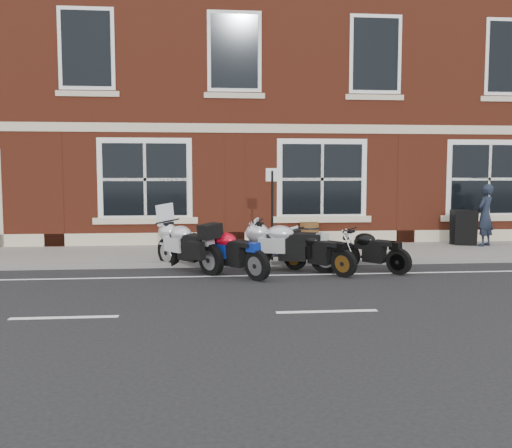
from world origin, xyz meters
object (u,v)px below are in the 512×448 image
object	(u,v)px
barrel_planter	(309,233)
moto_sport_black	(318,250)
moto_touring_silver	(188,244)
a_board_sign	(463,228)
moto_sport_silver	(288,245)
moto_naked_black	(372,249)
moto_sport_red	(233,251)
pedestrian_left	(485,215)
parking_sign	(272,207)

from	to	relation	value
barrel_planter	moto_sport_black	bearing A→B (deg)	-98.12
moto_touring_silver	a_board_sign	bearing A→B (deg)	-18.38
moto_sport_silver	moto_naked_black	bearing A→B (deg)	-74.94
moto_sport_red	pedestrian_left	bearing A→B (deg)	-14.17
moto_touring_silver	parking_sign	distance (m)	2.17
moto_sport_black	pedestrian_left	world-z (taller)	pedestrian_left
moto_sport_silver	pedestrian_left	bearing A→B (deg)	-45.34
moto_touring_silver	barrel_planter	bearing A→B (deg)	6.81
moto_touring_silver	moto_sport_silver	bearing A→B (deg)	-45.43
moto_sport_red	moto_sport_black	xyz separation A→B (m)	(1.84, 0.18, -0.04)
moto_sport_black	moto_sport_silver	xyz separation A→B (m)	(-0.60, 0.28, 0.09)
moto_sport_red	parking_sign	xyz separation A→B (m)	(0.99, 1.33, 0.83)
moto_sport_black	barrel_planter	world-z (taller)	moto_sport_black
moto_touring_silver	moto_sport_red	xyz separation A→B (m)	(0.96, -0.74, -0.07)
moto_sport_silver	parking_sign	xyz separation A→B (m)	(-0.25, 0.87, 0.77)
moto_sport_silver	moto_naked_black	world-z (taller)	moto_sport_silver
moto_touring_silver	pedestrian_left	size ratio (longest dim) A/B	1.07
moto_naked_black	moto_sport_black	bearing A→B (deg)	146.67
barrel_planter	a_board_sign	bearing A→B (deg)	-8.04
moto_naked_black	barrel_planter	size ratio (longest dim) A/B	2.35
moto_naked_black	pedestrian_left	distance (m)	5.09
moto_naked_black	parking_sign	xyz separation A→B (m)	(-2.09, 1.00, 0.88)
moto_sport_silver	a_board_sign	bearing A→B (deg)	-41.70
moto_sport_silver	a_board_sign	size ratio (longest dim) A/B	2.19
moto_sport_black	pedestrian_left	xyz separation A→B (m)	(5.35, 3.11, 0.49)
pedestrian_left	parking_sign	size ratio (longest dim) A/B	0.80
moto_naked_black	barrel_planter	bearing A→B (deg)	60.26
pedestrian_left	a_board_sign	bearing A→B (deg)	-57.36
moto_sport_red	moto_naked_black	xyz separation A→B (m)	(3.08, 0.33, -0.05)
a_board_sign	parking_sign	distance (m)	6.12
moto_sport_red	a_board_sign	xyz separation A→B (m)	(6.67, 3.48, 0.09)
moto_sport_silver	a_board_sign	xyz separation A→B (m)	(5.43, 3.02, 0.03)
barrel_planter	parking_sign	distance (m)	3.22
pedestrian_left	moto_touring_silver	bearing A→B (deg)	-20.01
pedestrian_left	barrel_planter	distance (m)	4.89
barrel_planter	parking_sign	xyz separation A→B (m)	(-1.41, -2.75, 0.92)
barrel_planter	moto_touring_silver	bearing A→B (deg)	-135.06
moto_sport_silver	a_board_sign	distance (m)	6.21
moto_sport_silver	parking_sign	bearing A→B (deg)	35.43
moto_sport_silver	a_board_sign	world-z (taller)	a_board_sign
moto_sport_silver	pedestrian_left	xyz separation A→B (m)	(5.95, 2.83, 0.39)
a_board_sign	parking_sign	xyz separation A→B (m)	(-5.68, -2.15, 0.74)
moto_touring_silver	barrel_planter	distance (m)	4.73
a_board_sign	pedestrian_left	bearing A→B (deg)	-0.74
pedestrian_left	moto_naked_black	bearing A→B (deg)	-1.58
moto_naked_black	pedestrian_left	bearing A→B (deg)	-4.33
moto_sport_silver	parking_sign	size ratio (longest dim) A/B	1.02
barrel_planter	moto_sport_red	bearing A→B (deg)	-120.38
moto_sport_black	moto_naked_black	bearing A→B (deg)	-34.10
moto_touring_silver	pedestrian_left	distance (m)	8.54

